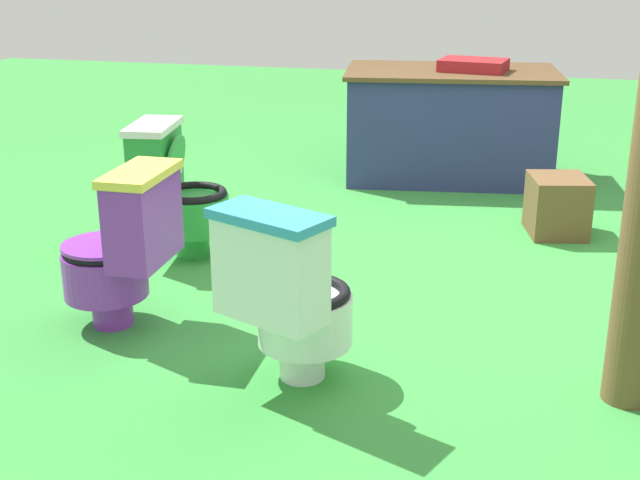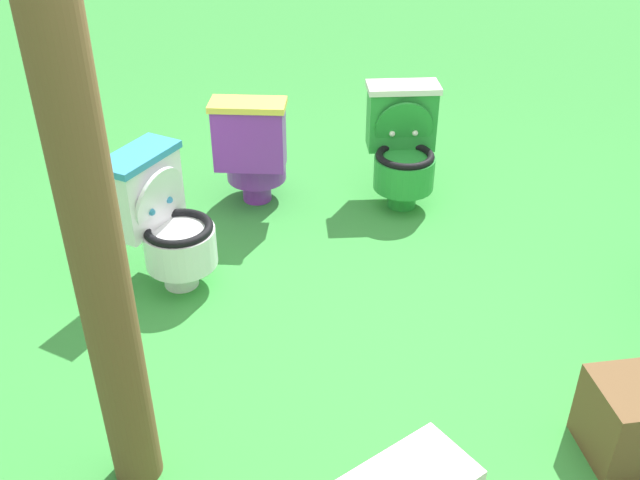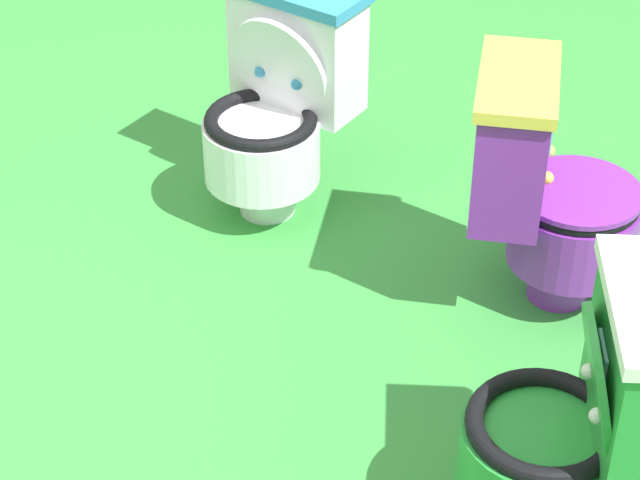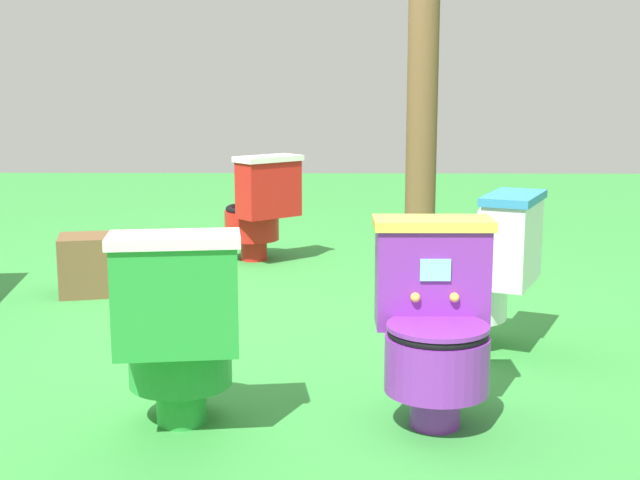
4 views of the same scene
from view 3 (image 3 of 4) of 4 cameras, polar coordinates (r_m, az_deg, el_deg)
The scene contains 3 objects.
toilet_purple at distance 3.49m, azimuth 10.56°, elevation 2.33°, with size 0.50×0.44×0.73m.
toilet_white at distance 3.84m, azimuth -1.97°, elevation 6.52°, with size 0.57×0.61×0.73m.
toilet_green at distance 2.79m, azimuth 12.41°, elevation -8.23°, with size 0.54×0.46×0.73m.
Camera 3 is at (-1.28, 2.02, 2.30)m, focal length 68.26 mm.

